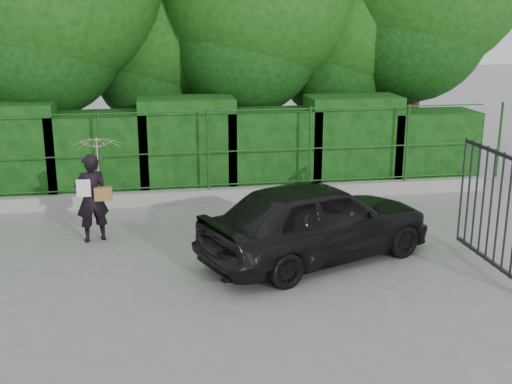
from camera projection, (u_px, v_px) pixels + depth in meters
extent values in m
plane|color=gray|center=(211.00, 284.00, 10.02)|extent=(80.00, 80.00, 0.00)
cube|color=#9E9E99|center=(191.00, 197.00, 14.25)|extent=(14.00, 0.25, 0.30)
cylinder|color=#1C4319|center=(100.00, 153.00, 13.66)|extent=(0.06, 0.06, 1.80)
cylinder|color=#1C4319|center=(208.00, 150.00, 14.03)|extent=(0.06, 0.06, 1.80)
cylinder|color=#1C4319|center=(310.00, 146.00, 14.40)|extent=(0.06, 0.06, 1.80)
cylinder|color=#1C4319|center=(407.00, 143.00, 14.76)|extent=(0.06, 0.06, 1.80)
cylinder|color=#1C4319|center=(499.00, 140.00, 15.13)|extent=(0.06, 0.06, 1.80)
cylinder|color=#1C4319|center=(191.00, 186.00, 14.18)|extent=(13.60, 0.03, 0.03)
cylinder|color=#1C4319|center=(190.00, 153.00, 13.98)|extent=(13.60, 0.03, 0.03)
cylinder|color=#1C4319|center=(189.00, 112.00, 13.74)|extent=(13.60, 0.03, 0.03)
cube|color=black|center=(7.00, 152.00, 14.30)|extent=(2.20, 1.20, 2.19)
cube|color=black|center=(100.00, 155.00, 14.66)|extent=(2.20, 1.20, 1.92)
cube|color=black|center=(187.00, 145.00, 14.94)|extent=(2.20, 1.20, 2.23)
cube|color=black|center=(271.00, 149.00, 15.30)|extent=(2.20, 1.20, 1.90)
cube|color=black|center=(352.00, 141.00, 15.58)|extent=(2.20, 1.20, 2.18)
cube|color=black|center=(429.00, 146.00, 15.96)|extent=(2.20, 1.20, 1.77)
cylinder|color=black|center=(59.00, 90.00, 15.77)|extent=(0.36, 0.36, 4.50)
cylinder|color=black|center=(161.00, 106.00, 17.57)|extent=(0.36, 0.36, 3.25)
sphere|color=#14470F|center=(158.00, 33.00, 17.04)|extent=(3.90, 3.90, 3.90)
cylinder|color=black|center=(257.00, 90.00, 16.88)|extent=(0.36, 0.36, 4.25)
cylinder|color=black|center=(340.00, 99.00, 18.05)|extent=(0.36, 0.36, 3.50)
sphere|color=#14470F|center=(343.00, 22.00, 17.48)|extent=(4.20, 4.20, 4.20)
cylinder|color=black|center=(415.00, 77.00, 17.82)|extent=(0.36, 0.36, 4.75)
cube|color=#27272D|center=(487.00, 259.00, 10.66)|extent=(0.05, 2.00, 0.06)
cube|color=#27272D|center=(498.00, 153.00, 10.18)|extent=(0.05, 2.00, 0.06)
cylinder|color=#27272D|center=(507.00, 215.00, 9.99)|extent=(0.04, 0.04, 1.90)
cylinder|color=#27272D|center=(499.00, 211.00, 10.23)|extent=(0.04, 0.04, 1.90)
cylinder|color=#27272D|center=(491.00, 206.00, 10.47)|extent=(0.04, 0.04, 1.90)
cylinder|color=#27272D|center=(483.00, 202.00, 10.71)|extent=(0.04, 0.04, 1.90)
cylinder|color=#27272D|center=(476.00, 198.00, 10.94)|extent=(0.04, 0.04, 1.90)
cylinder|color=#27272D|center=(469.00, 194.00, 11.18)|extent=(0.04, 0.04, 1.90)
cylinder|color=#27272D|center=(462.00, 190.00, 11.42)|extent=(0.04, 0.04, 1.90)
imported|color=black|center=(92.00, 198.00, 11.74)|extent=(0.69, 0.55, 1.64)
imported|color=#FBC5CC|center=(98.00, 160.00, 11.62)|extent=(0.92, 0.94, 0.84)
cube|color=olive|center=(103.00, 194.00, 11.67)|extent=(0.32, 0.15, 0.24)
cube|color=white|center=(83.00, 188.00, 11.54)|extent=(0.25, 0.02, 0.32)
imported|color=black|center=(317.00, 220.00, 10.87)|extent=(4.45, 3.11, 1.41)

